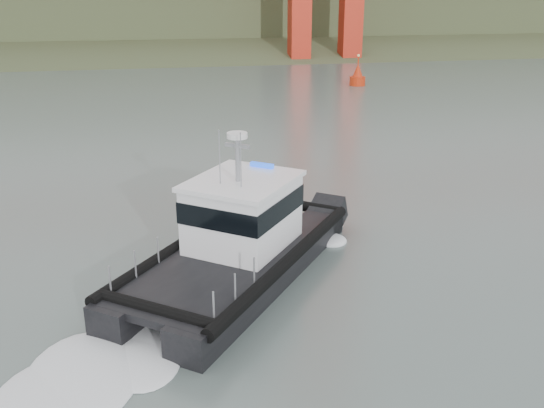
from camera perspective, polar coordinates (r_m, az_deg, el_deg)
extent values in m
plane|color=#52625C|center=(20.46, 2.93, -13.31)|extent=(400.00, 400.00, 0.00)
cube|color=#3D4D2C|center=(109.19, -9.15, 13.95)|extent=(500.00, 44.72, 16.25)
cube|color=#3D4D2C|center=(136.70, -9.86, 17.63)|extent=(500.00, 70.00, 18.00)
cube|color=black|center=(25.49, -6.37, -5.03)|extent=(8.81, 10.94, 1.38)
cube|color=black|center=(24.12, -0.09, -6.43)|extent=(8.81, 10.94, 1.38)
cube|color=black|center=(24.08, -4.01, -5.07)|extent=(10.23, 11.45, 0.29)
cube|color=white|center=(24.43, -2.76, -0.95)|extent=(5.23, 5.37, 2.64)
cube|color=black|center=(24.26, -2.78, 0.09)|extent=(5.33, 5.46, 0.86)
cube|color=white|center=(23.96, -2.82, 2.19)|extent=(5.55, 5.69, 0.18)
cylinder|color=gray|center=(23.40, -3.26, 4.15)|extent=(0.18, 0.18, 2.06)
cylinder|color=white|center=(23.15, -3.31, 6.47)|extent=(0.80, 0.80, 0.21)
cylinder|color=red|center=(72.51, 8.03, 11.31)|extent=(1.81, 1.81, 1.20)
cone|color=red|center=(72.34, 8.08, 12.25)|extent=(1.40, 1.40, 1.81)
cylinder|color=red|center=(72.19, 8.13, 13.19)|extent=(0.16, 0.16, 1.00)
sphere|color=#E5D87F|center=(72.12, 8.15, 13.67)|extent=(0.30, 0.30, 0.30)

